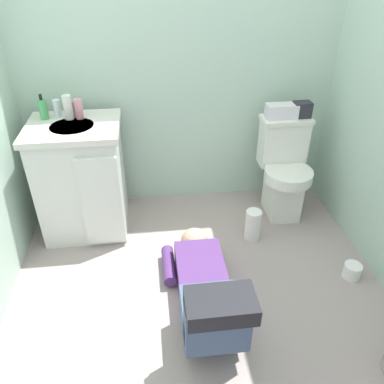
% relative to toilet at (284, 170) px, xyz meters
% --- Properties ---
extents(ground_plane, '(2.78, 3.02, 0.04)m').
position_rel_toilet_xyz_m(ground_plane, '(-0.75, -0.70, -0.39)').
color(ground_plane, gray).
extents(wall_back, '(2.44, 0.08, 2.40)m').
position_rel_toilet_xyz_m(wall_back, '(-0.75, 0.35, 0.83)').
color(wall_back, '#ABC9B6').
rests_on(wall_back, ground_plane).
extents(toilet, '(0.36, 0.46, 0.75)m').
position_rel_toilet_xyz_m(toilet, '(0.00, 0.00, 0.00)').
color(toilet, silver).
rests_on(toilet, ground_plane).
extents(vanity_cabinet, '(0.60, 0.53, 0.82)m').
position_rel_toilet_xyz_m(vanity_cabinet, '(-1.47, -0.03, 0.05)').
color(vanity_cabinet, silver).
rests_on(vanity_cabinet, ground_plane).
extents(faucet, '(0.02, 0.02, 0.10)m').
position_rel_toilet_xyz_m(faucet, '(-1.48, 0.12, 0.50)').
color(faucet, silver).
rests_on(faucet, vanity_cabinet).
extents(person_plumber, '(0.39, 1.06, 0.52)m').
position_rel_toilet_xyz_m(person_plumber, '(-0.74, -0.93, -0.19)').
color(person_plumber, '#512D6B').
rests_on(person_plumber, ground_plane).
extents(tissue_box, '(0.22, 0.11, 0.10)m').
position_rel_toilet_xyz_m(tissue_box, '(-0.05, 0.09, 0.43)').
color(tissue_box, silver).
rests_on(tissue_box, toilet).
extents(toiletry_bag, '(0.12, 0.09, 0.11)m').
position_rel_toilet_xyz_m(toiletry_bag, '(0.10, 0.09, 0.44)').
color(toiletry_bag, '#26262D').
rests_on(toiletry_bag, toilet).
extents(soap_dispenser, '(0.06, 0.06, 0.17)m').
position_rel_toilet_xyz_m(soap_dispenser, '(-1.67, 0.10, 0.52)').
color(soap_dispenser, '#45A05C').
rests_on(soap_dispenser, vanity_cabinet).
extents(bottle_clear, '(0.05, 0.05, 0.12)m').
position_rel_toilet_xyz_m(bottle_clear, '(-1.58, 0.12, 0.51)').
color(bottle_clear, silver).
rests_on(bottle_clear, vanity_cabinet).
extents(bottle_white, '(0.06, 0.06, 0.16)m').
position_rel_toilet_xyz_m(bottle_white, '(-1.50, 0.08, 0.53)').
color(bottle_white, silver).
rests_on(bottle_white, vanity_cabinet).
extents(bottle_pink, '(0.05, 0.05, 0.13)m').
position_rel_toilet_xyz_m(bottle_pink, '(-1.44, 0.08, 0.52)').
color(bottle_pink, pink).
rests_on(bottle_pink, vanity_cabinet).
extents(paper_towel_roll, '(0.11, 0.11, 0.24)m').
position_rel_toilet_xyz_m(paper_towel_roll, '(-0.30, -0.32, -0.25)').
color(paper_towel_roll, white).
rests_on(paper_towel_roll, ground_plane).
extents(toilet_paper_roll, '(0.11, 0.11, 0.10)m').
position_rel_toilet_xyz_m(toilet_paper_roll, '(0.23, -0.77, -0.32)').
color(toilet_paper_roll, white).
rests_on(toilet_paper_roll, ground_plane).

